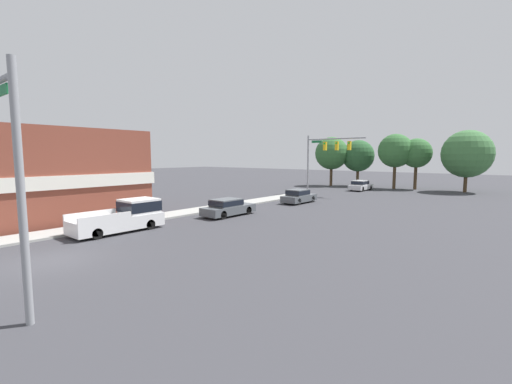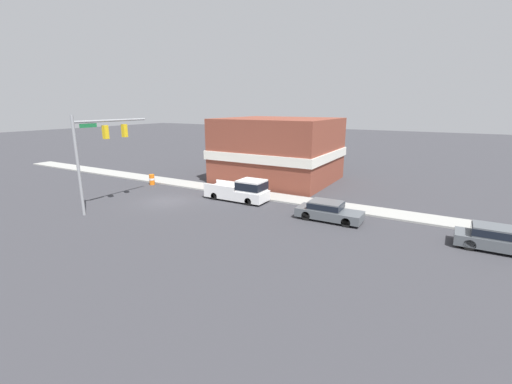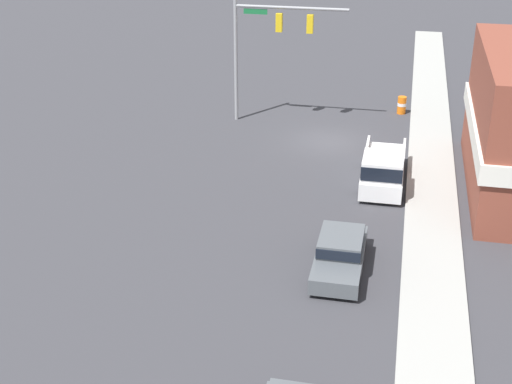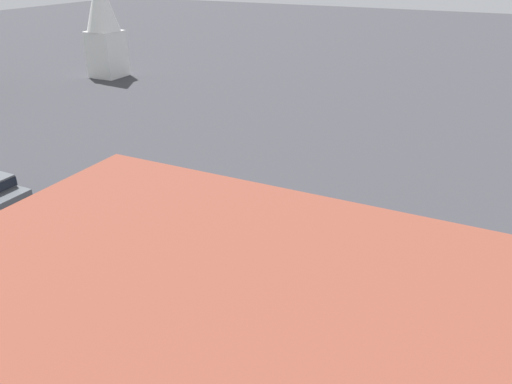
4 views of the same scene
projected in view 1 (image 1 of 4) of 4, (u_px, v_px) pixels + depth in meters
The scene contains 13 objects.
ground_plane at pixel (51, 261), 15.69m from camera, with size 200.00×200.00×0.00m, color #38383D.
sidewalk_curb at pixel (12, 240), 19.30m from camera, with size 2.40×60.00×0.14m.
far_signal_assembly at pixel (326, 151), 41.94m from camera, with size 7.65×0.49×7.38m.
car_lead at pixel (228, 207), 27.48m from camera, with size 1.83×4.70×1.38m.
car_second_ahead at pixel (299, 196), 34.96m from camera, with size 1.78×4.26×1.41m.
car_distant at pixel (361, 185), 47.79m from camera, with size 1.84×4.51×1.42m.
pickup_truck_parked at pixel (126, 216), 22.01m from camera, with size 1.99×5.66×1.98m.
corner_brick_building at pixel (47, 175), 26.74m from camera, with size 10.77×12.09×6.78m.
backdrop_tree_left_far at pixel (332, 153), 54.82m from camera, with size 5.21×5.21×7.85m.
backdrop_tree_left_mid at pixel (358, 156), 54.26m from camera, with size 4.98×4.98×7.33m.
backdrop_tree_center at pixel (395, 151), 49.68m from camera, with size 4.88×4.88×8.01m.
backdrop_tree_right_mid at pixel (416, 153), 48.88m from camera, with size 4.20×4.20×7.32m.
backdrop_tree_right_far at pixel (467, 154), 44.97m from camera, with size 6.26×6.26×8.21m.
Camera 1 is at (17.00, -5.76, 4.79)m, focal length 24.00 mm.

